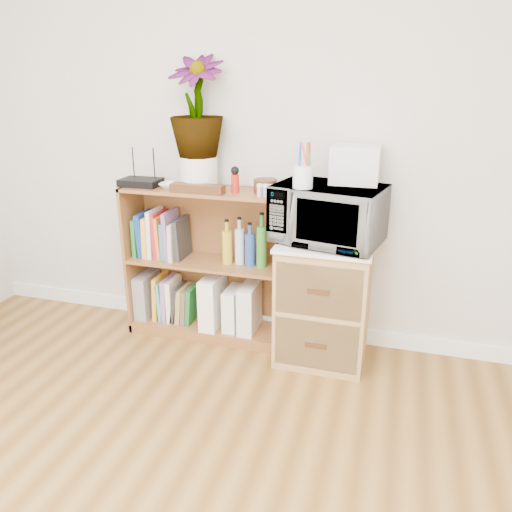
% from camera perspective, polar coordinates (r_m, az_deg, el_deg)
% --- Properties ---
extents(skirting_board, '(4.00, 0.02, 0.10)m').
position_cam_1_polar(skirting_board, '(3.31, 1.19, -7.63)').
color(skirting_board, white).
rests_on(skirting_board, ground).
extents(bookshelf, '(1.00, 0.30, 0.95)m').
position_cam_1_polar(bookshelf, '(3.12, -5.66, -0.95)').
color(bookshelf, brown).
rests_on(bookshelf, ground).
extents(wicker_unit, '(0.50, 0.45, 0.70)m').
position_cam_1_polar(wicker_unit, '(2.91, 7.74, -5.24)').
color(wicker_unit, '#9E7542').
rests_on(wicker_unit, ground).
extents(microwave, '(0.63, 0.49, 0.31)m').
position_cam_1_polar(microwave, '(2.72, 8.22, 4.76)').
color(microwave, silver).
rests_on(microwave, wicker_unit).
extents(pen_cup, '(0.10, 0.10, 0.11)m').
position_cam_1_polar(pen_cup, '(2.60, 5.38, 8.99)').
color(pen_cup, white).
rests_on(pen_cup, microwave).
extents(small_appliance, '(0.25, 0.21, 0.20)m').
position_cam_1_polar(small_appliance, '(2.75, 11.29, 10.23)').
color(small_appliance, silver).
rests_on(small_appliance, microwave).
extents(router, '(0.24, 0.16, 0.04)m').
position_cam_1_polar(router, '(3.13, -13.02, 8.21)').
color(router, black).
rests_on(router, bookshelf).
extents(white_bowl, '(0.13, 0.13, 0.03)m').
position_cam_1_polar(white_bowl, '(3.03, -9.72, 7.95)').
color(white_bowl, white).
rests_on(white_bowl, bookshelf).
extents(plant_pot, '(0.22, 0.22, 0.19)m').
position_cam_1_polar(plant_pot, '(2.99, -6.52, 9.47)').
color(plant_pot, silver).
rests_on(plant_pot, bookshelf).
extents(potted_plant, '(0.31, 0.31, 0.56)m').
position_cam_1_polar(potted_plant, '(2.95, -6.81, 16.60)').
color(potted_plant, '#2E7335').
rests_on(potted_plant, plant_pot).
extents(trinket_box, '(0.31, 0.08, 0.05)m').
position_cam_1_polar(trinket_box, '(2.88, -6.71, 7.68)').
color(trinket_box, '#3A2310').
rests_on(trinket_box, bookshelf).
extents(kokeshi_doll, '(0.05, 0.05, 0.11)m').
position_cam_1_polar(kokeshi_doll, '(2.86, -2.40, 8.26)').
color(kokeshi_doll, '#AD1B15').
rests_on(kokeshi_doll, bookshelf).
extents(wooden_bowl, '(0.13, 0.13, 0.08)m').
position_cam_1_polar(wooden_bowl, '(2.86, 1.05, 7.99)').
color(wooden_bowl, '#3D1C10').
rests_on(wooden_bowl, bookshelf).
extents(paint_jars, '(0.12, 0.04, 0.06)m').
position_cam_1_polar(paint_jars, '(2.76, 1.07, 7.38)').
color(paint_jars, pink).
rests_on(paint_jars, bookshelf).
extents(file_box, '(0.09, 0.23, 0.29)m').
position_cam_1_polar(file_box, '(3.39, -12.33, -4.31)').
color(file_box, gray).
rests_on(file_box, bookshelf).
extents(magazine_holder_left, '(0.11, 0.27, 0.33)m').
position_cam_1_polar(magazine_holder_left, '(3.19, -4.93, -5.10)').
color(magazine_holder_left, white).
rests_on(magazine_holder_left, bookshelf).
extents(magazine_holder_mid, '(0.08, 0.21, 0.26)m').
position_cam_1_polar(magazine_holder_mid, '(3.16, -2.63, -5.97)').
color(magazine_holder_mid, white).
rests_on(magazine_holder_mid, bookshelf).
extents(magazine_holder_right, '(0.10, 0.24, 0.30)m').
position_cam_1_polar(magazine_holder_right, '(3.12, -0.73, -5.89)').
color(magazine_holder_right, silver).
rests_on(magazine_holder_right, bookshelf).
extents(cookbooks, '(0.32, 0.20, 0.30)m').
position_cam_1_polar(cookbooks, '(3.19, -10.88, 2.27)').
color(cookbooks, '#1C6A2C').
rests_on(cookbooks, bookshelf).
extents(liquor_bottles, '(0.28, 0.06, 0.32)m').
position_cam_1_polar(liquor_bottles, '(2.98, -1.22, 1.54)').
color(liquor_bottles, gold).
rests_on(liquor_bottles, bookshelf).
extents(lower_books, '(0.28, 0.19, 0.29)m').
position_cam_1_polar(lower_books, '(3.31, -9.15, -5.01)').
color(lower_books, gold).
rests_on(lower_books, bookshelf).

